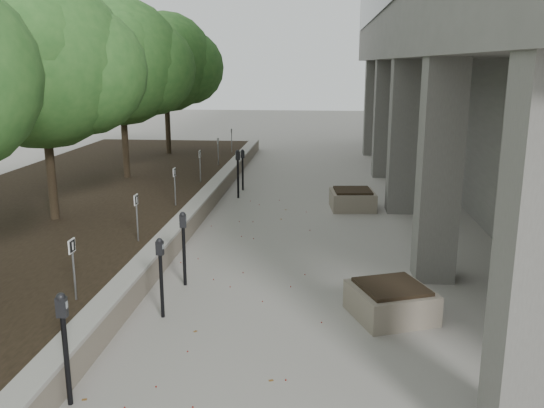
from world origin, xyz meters
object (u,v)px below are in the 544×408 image
at_px(parking_meter_3, 161,278).
at_px(parking_meter_5, 243,170).
at_px(crabapple_tree_3, 44,99).
at_px(parking_meter_2, 184,249).
at_px(parking_meter_4, 238,174).
at_px(crabapple_tree_5, 166,83).
at_px(parking_meter_1, 66,350).
at_px(planter_back, 352,199).
at_px(crabapple_tree_4, 122,89).
at_px(planter_front, 391,301).

relative_size(parking_meter_3, parking_meter_5, 1.00).
relative_size(crabapple_tree_3, parking_meter_2, 3.99).
xyz_separation_m(parking_meter_3, parking_meter_4, (-0.03, 8.29, 0.07)).
bearing_deg(parking_meter_4, crabapple_tree_3, -152.43).
relative_size(crabapple_tree_5, parking_meter_5, 4.20).
relative_size(parking_meter_1, parking_meter_5, 1.08).
height_order(crabapple_tree_3, planter_back, crabapple_tree_3).
xyz_separation_m(crabapple_tree_4, parking_meter_1, (3.25, -11.59, -2.42)).
bearing_deg(parking_meter_2, crabapple_tree_5, 98.45).
relative_size(crabapple_tree_4, parking_meter_4, 3.77).
bearing_deg(parking_meter_5, crabapple_tree_5, 105.72).
distance_m(crabapple_tree_4, planter_back, 7.74).
relative_size(parking_meter_2, planter_front, 1.20).
xyz_separation_m(crabapple_tree_5, parking_meter_5, (3.63, -4.75, -2.47)).
xyz_separation_m(crabapple_tree_5, planter_front, (7.24, -13.81, -2.85)).
xyz_separation_m(parking_meter_2, parking_meter_4, (-0.06, 6.93, 0.04)).
distance_m(parking_meter_2, parking_meter_5, 8.03).
relative_size(parking_meter_1, parking_meter_2, 1.02).
distance_m(crabapple_tree_3, crabapple_tree_4, 5.00).
bearing_deg(parking_meter_4, planter_front, -86.79).
xyz_separation_m(crabapple_tree_3, crabapple_tree_5, (0.00, 10.00, 0.00)).
height_order(crabapple_tree_5, planter_front, crabapple_tree_5).
bearing_deg(parking_meter_1, parking_meter_5, 83.04).
bearing_deg(parking_meter_2, planter_front, -23.83).
bearing_deg(parking_meter_5, planter_front, -89.92).
relative_size(parking_meter_4, planter_back, 1.24).
bearing_deg(planter_back, parking_meter_1, -110.84).
bearing_deg(parking_meter_2, planter_back, 53.59).
bearing_deg(crabapple_tree_3, parking_meter_3, -48.41).
xyz_separation_m(planter_front, planter_back, (-0.29, 6.95, 0.01)).
distance_m(parking_meter_5, planter_front, 9.75).
xyz_separation_m(parking_meter_1, planter_front, (3.99, 2.78, -0.43)).
distance_m(crabapple_tree_4, parking_meter_2, 8.96).
height_order(crabapple_tree_4, parking_meter_1, crabapple_tree_4).
bearing_deg(parking_meter_1, planter_front, 29.72).
distance_m(crabapple_tree_4, parking_meter_4, 4.45).
height_order(crabapple_tree_5, parking_meter_2, crabapple_tree_5).
relative_size(crabapple_tree_5, parking_meter_4, 3.77).
relative_size(parking_meter_4, planter_front, 1.26).
distance_m(parking_meter_1, planter_back, 10.42).
relative_size(parking_meter_3, planter_back, 1.12).
xyz_separation_m(crabapple_tree_5, parking_meter_1, (3.25, -16.59, -2.42)).
bearing_deg(crabapple_tree_5, parking_meter_1, -78.91).
height_order(crabapple_tree_5, parking_meter_4, crabapple_tree_5).
distance_m(parking_meter_4, planter_back, 3.48).
height_order(crabapple_tree_4, planter_back, crabapple_tree_4).
bearing_deg(crabapple_tree_4, crabapple_tree_3, -90.00).
bearing_deg(planter_back, crabapple_tree_4, 165.07).
bearing_deg(planter_front, crabapple_tree_5, 117.69).
distance_m(parking_meter_1, parking_meter_3, 2.48).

